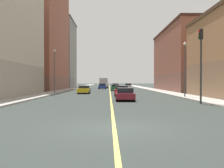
{
  "coord_description": "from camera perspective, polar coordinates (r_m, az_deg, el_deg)",
  "views": [
    {
      "loc": [
        -0.23,
        -10.76,
        1.99
      ],
      "look_at": [
        0.38,
        37.31,
        1.43
      ],
      "focal_mm": 40.73,
      "sensor_mm": 36.0,
      "label": 1
    }
  ],
  "objects": [
    {
      "name": "car_silver",
      "position": [
        74.7,
        0.74,
        -0.38
      ],
      "size": [
        1.91,
        3.97,
        1.31
      ],
      "color": "silver",
      "rests_on": "ground"
    },
    {
      "name": "street_lamp_left_near",
      "position": [
        31.39,
        16.03,
        4.49
      ],
      "size": [
        0.36,
        0.36,
        6.43
      ],
      "color": "#4C4C51",
      "rests_on": "ground"
    },
    {
      "name": "car_blue",
      "position": [
        64.79,
        -2.15,
        -0.52
      ],
      "size": [
        2.0,
        4.49,
        1.34
      ],
      "color": "#23389E",
      "rests_on": "ground"
    },
    {
      "name": "building_left_mid",
      "position": [
        53.87,
        17.55,
        5.19
      ],
      "size": [
        11.57,
        23.84,
        12.52
      ],
      "color": "brown",
      "rests_on": "ground"
    },
    {
      "name": "street_lamp_right_near",
      "position": [
        41.14,
        -12.78,
        3.88
      ],
      "size": [
        0.36,
        0.36,
        6.83
      ],
      "color": "#4C4C51",
      "rests_on": "ground"
    },
    {
      "name": "car_white",
      "position": [
        65.41,
        3.61,
        -0.48
      ],
      "size": [
        1.85,
        4.33,
        1.39
      ],
      "color": "white",
      "rests_on": "ground"
    },
    {
      "name": "lane_center_stripe",
      "position": [
        59.8,
        -0.51,
        -1.23
      ],
      "size": [
        0.16,
        154.0,
        0.01
      ],
      "primitive_type": "cube",
      "color": "#E5D14C",
      "rests_on": "ground"
    },
    {
      "name": "building_right_midblock",
      "position": [
        60.46,
        -16.71,
        10.33
      ],
      "size": [
        11.57,
        22.71,
        24.32
      ],
      "color": "brown",
      "rests_on": "ground"
    },
    {
      "name": "traffic_light_left_near",
      "position": [
        23.5,
        19.31,
        5.97
      ],
      "size": [
        0.4,
        0.32,
        6.52
      ],
      "color": "#2D2D2D",
      "rests_on": "ground"
    },
    {
      "name": "car_maroon",
      "position": [
        26.28,
        2.91,
        -2.3
      ],
      "size": [
        2.0,
        4.47,
        1.29
      ],
      "color": "maroon",
      "rests_on": "ground"
    },
    {
      "name": "car_green",
      "position": [
        53.13,
        0.75,
        -0.81
      ],
      "size": [
        1.92,
        4.53,
        1.25
      ],
      "color": "#1E6B38",
      "rests_on": "ground"
    },
    {
      "name": "building_right_distant",
      "position": [
        79.54,
        -12.69,
        6.54
      ],
      "size": [
        11.57,
        15.65,
        20.29
      ],
      "color": "slate",
      "rests_on": "ground"
    },
    {
      "name": "box_truck",
      "position": [
        75.17,
        -1.88,
        0.31
      ],
      "size": [
        2.48,
        6.64,
        2.83
      ],
      "color": "maroon",
      "rests_on": "ground"
    },
    {
      "name": "car_yellow",
      "position": [
        41.08,
        -6.3,
        -1.22
      ],
      "size": [
        1.88,
        4.42,
        1.28
      ],
      "color": "gold",
      "rests_on": "ground"
    },
    {
      "name": "sidewalk_right",
      "position": [
        60.52,
        -9.62,
        -1.16
      ],
      "size": [
        2.77,
        168.0,
        0.15
      ],
      "primitive_type": "cube",
      "color": "#9E9B93",
      "rests_on": "ground"
    },
    {
      "name": "car_red",
      "position": [
        34.4,
        2.14,
        -1.54
      ],
      "size": [
        1.99,
        4.1,
        1.36
      ],
      "color": "red",
      "rests_on": "ground"
    },
    {
      "name": "ground_plane",
      "position": [
        10.95,
        0.47,
        -9.82
      ],
      "size": [
        400.0,
        400.0,
        0.0
      ],
      "primitive_type": "plane",
      "color": "#2A302D",
      "rests_on": "ground"
    },
    {
      "name": "sidewalk_left",
      "position": [
        60.59,
        8.59,
        -1.15
      ],
      "size": [
        2.77,
        168.0,
        0.15
      ],
      "primitive_type": "cube",
      "color": "#9E9B93",
      "rests_on": "ground"
    }
  ]
}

